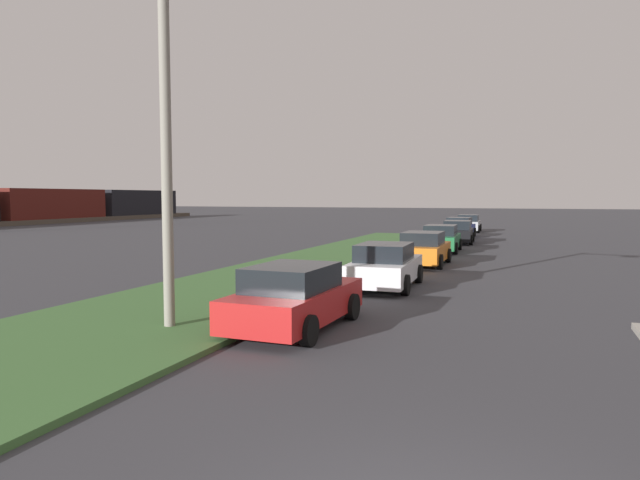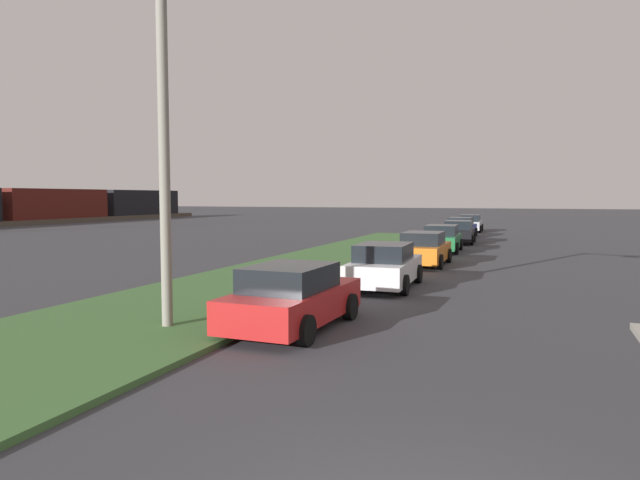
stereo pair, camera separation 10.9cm
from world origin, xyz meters
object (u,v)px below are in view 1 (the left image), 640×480
(parked_car_black, at_px, (458,232))
(parked_car_blue, at_px, (460,227))
(parked_car_orange, at_px, (423,249))
(parked_car_green, at_px, (441,239))
(streetlight, at_px, (178,132))
(parked_car_red, at_px, (295,297))
(parked_car_silver, at_px, (469,223))
(parked_car_white, at_px, (385,266))

(parked_car_black, relative_size, parked_car_blue, 1.01)
(parked_car_orange, bearing_deg, parked_car_green, 1.38)
(parked_car_orange, bearing_deg, streetlight, 168.68)
(parked_car_red, bearing_deg, streetlight, 121.37)
(parked_car_red, bearing_deg, parked_car_green, 0.65)
(parked_car_green, xyz_separation_m, parked_car_black, (6.20, -0.15, 0.00))
(parked_car_red, height_order, parked_car_blue, same)
(parked_car_green, height_order, parked_car_silver, same)
(parked_car_red, relative_size, parked_car_black, 0.99)
(parked_car_white, distance_m, streetlight, 8.98)
(parked_car_silver, bearing_deg, parked_car_orange, 179.71)
(parked_car_orange, xyz_separation_m, parked_car_green, (6.49, 0.21, 0.00))
(parked_car_blue, xyz_separation_m, streetlight, (-32.94, 2.13, 3.67))
(parked_car_green, xyz_separation_m, parked_car_blue, (12.06, 0.42, 0.00))
(parked_car_white, height_order, parked_car_green, same)
(parked_car_orange, height_order, parked_car_blue, same)
(streetlight, bearing_deg, parked_car_orange, -10.85)
(parked_car_red, height_order, parked_car_orange, same)
(parked_car_red, xyz_separation_m, parked_car_green, (19.64, -0.37, 0.00))
(parked_car_orange, relative_size, parked_car_blue, 0.99)
(parked_car_white, xyz_separation_m, parked_car_silver, (31.97, 0.59, 0.00))
(parked_car_orange, height_order, streetlight, streetlight)
(parked_car_black, relative_size, streetlight, 0.59)
(parked_car_orange, xyz_separation_m, parked_car_blue, (18.55, 0.63, 0.00))
(parked_car_white, relative_size, parked_car_blue, 1.00)
(parked_car_blue, distance_m, streetlight, 33.21)
(parked_car_red, distance_m, parked_car_orange, 13.16)
(parked_car_black, relative_size, parked_car_silver, 1.01)
(parked_car_white, height_order, parked_car_blue, same)
(parked_car_orange, bearing_deg, parked_car_black, -0.18)
(parked_car_green, xyz_separation_m, parked_car_silver, (18.83, 0.46, 0.00))
(parked_car_red, xyz_separation_m, parked_car_white, (6.50, -0.50, 0.00))
(parked_car_silver, bearing_deg, parked_car_white, 179.26)
(parked_car_white, xyz_separation_m, parked_car_orange, (6.65, -0.07, 0.00))
(parked_car_black, distance_m, parked_car_silver, 12.65)
(parked_car_orange, relative_size, parked_car_green, 0.99)
(parked_car_silver, relative_size, streetlight, 0.58)
(parked_car_red, relative_size, parked_car_silver, 1.00)
(parked_car_green, height_order, streetlight, streetlight)
(parked_car_blue, height_order, parked_car_silver, same)
(streetlight, bearing_deg, parked_car_red, -60.35)
(streetlight, bearing_deg, parked_car_silver, -3.01)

